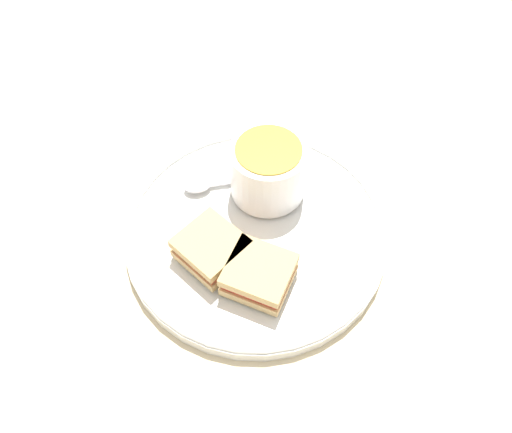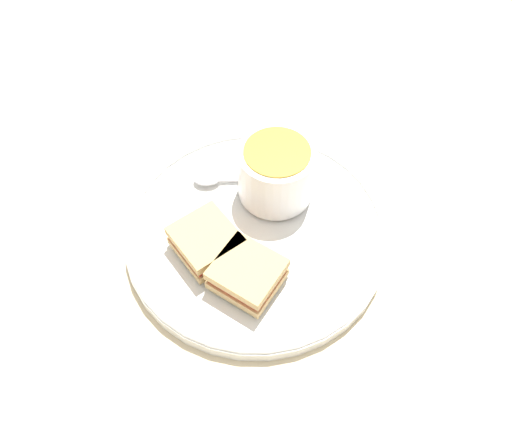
{
  "view_description": "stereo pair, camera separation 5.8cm",
  "coord_description": "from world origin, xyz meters",
  "px_view_note": "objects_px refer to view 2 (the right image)",
  "views": [
    {
      "loc": [
        -0.29,
        -0.17,
        0.51
      ],
      "look_at": [
        0.0,
        0.0,
        0.04
      ],
      "focal_mm": 35.0,
      "sensor_mm": 36.0,
      "label": 1
    },
    {
      "loc": [
        -0.25,
        -0.21,
        0.51
      ],
      "look_at": [
        0.0,
        0.0,
        0.04
      ],
      "focal_mm": 35.0,
      "sensor_mm": 36.0,
      "label": 2
    }
  ],
  "objects_px": {
    "sandwich_half_near": "(206,241)",
    "spoon": "(213,178)",
    "sandwich_half_far": "(247,274)",
    "soup_bowl": "(276,172)"
  },
  "relations": [
    {
      "from": "soup_bowl",
      "to": "sandwich_half_far",
      "type": "relative_size",
      "value": 1.21
    },
    {
      "from": "sandwich_half_near",
      "to": "sandwich_half_far",
      "type": "xyz_separation_m",
      "value": [
        -0.0,
        -0.06,
        0.0
      ]
    },
    {
      "from": "soup_bowl",
      "to": "sandwich_half_near",
      "type": "bearing_deg",
      "value": 176.74
    },
    {
      "from": "spoon",
      "to": "sandwich_half_near",
      "type": "bearing_deg",
      "value": 88.2
    },
    {
      "from": "sandwich_half_near",
      "to": "spoon",
      "type": "bearing_deg",
      "value": 38.96
    },
    {
      "from": "soup_bowl",
      "to": "spoon",
      "type": "relative_size",
      "value": 0.99
    },
    {
      "from": "soup_bowl",
      "to": "sandwich_half_near",
      "type": "xyz_separation_m",
      "value": [
        -0.12,
        0.01,
        -0.02
      ]
    },
    {
      "from": "sandwich_half_near",
      "to": "sandwich_half_far",
      "type": "height_order",
      "value": "same"
    },
    {
      "from": "spoon",
      "to": "sandwich_half_far",
      "type": "relative_size",
      "value": 1.22
    },
    {
      "from": "soup_bowl",
      "to": "spoon",
      "type": "xyz_separation_m",
      "value": [
        -0.04,
        0.07,
        -0.03
      ]
    }
  ]
}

